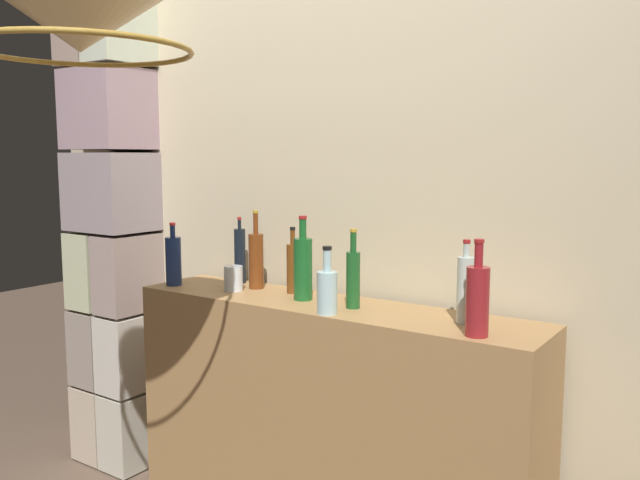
{
  "coord_description": "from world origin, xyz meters",
  "views": [
    {
      "loc": [
        1.38,
        -1.21,
        1.58
      ],
      "look_at": [
        0.0,
        0.79,
        1.27
      ],
      "focal_mm": 37.12,
      "sensor_mm": 36.0,
      "label": 1
    }
  ],
  "objects_px": {
    "liquor_bottle_tequila": "(256,259)",
    "liquor_bottle_amaro": "(240,255)",
    "liquor_bottle_rum": "(353,277)",
    "liquor_bottle_sherry": "(327,290)",
    "pendant_lamp": "(79,15)",
    "liquor_bottle_whiskey": "(303,267)",
    "liquor_bottle_vodka": "(477,299)",
    "glass_tumbler_rocks": "(233,278)",
    "liquor_bottle_mezcal": "(465,289)",
    "liquor_bottle_vermouth": "(293,267)",
    "liquor_bottle_scotch": "(173,260)"
  },
  "relations": [
    {
      "from": "liquor_bottle_tequila",
      "to": "liquor_bottle_amaro",
      "type": "bearing_deg",
      "value": 159.33
    },
    {
      "from": "liquor_bottle_rum",
      "to": "liquor_bottle_sherry",
      "type": "relative_size",
      "value": 1.21
    },
    {
      "from": "liquor_bottle_rum",
      "to": "pendant_lamp",
      "type": "distance_m",
      "value": 1.25
    },
    {
      "from": "liquor_bottle_tequila",
      "to": "pendant_lamp",
      "type": "xyz_separation_m",
      "value": [
        0.19,
        -0.96,
        0.82
      ]
    },
    {
      "from": "liquor_bottle_whiskey",
      "to": "liquor_bottle_vodka",
      "type": "bearing_deg",
      "value": -8.86
    },
    {
      "from": "liquor_bottle_amaro",
      "to": "glass_tumbler_rocks",
      "type": "xyz_separation_m",
      "value": [
        0.09,
        -0.14,
        -0.07
      ]
    },
    {
      "from": "liquor_bottle_whiskey",
      "to": "liquor_bottle_sherry",
      "type": "bearing_deg",
      "value": -33.88
    },
    {
      "from": "pendant_lamp",
      "to": "liquor_bottle_mezcal",
      "type": "bearing_deg",
      "value": 49.35
    },
    {
      "from": "liquor_bottle_amaro",
      "to": "pendant_lamp",
      "type": "distance_m",
      "value": 1.34
    },
    {
      "from": "liquor_bottle_vodka",
      "to": "liquor_bottle_vermouth",
      "type": "bearing_deg",
      "value": 167.15
    },
    {
      "from": "liquor_bottle_vodka",
      "to": "pendant_lamp",
      "type": "xyz_separation_m",
      "value": [
        -0.87,
        -0.77,
        0.82
      ]
    },
    {
      "from": "liquor_bottle_sherry",
      "to": "glass_tumbler_rocks",
      "type": "xyz_separation_m",
      "value": [
        -0.55,
        0.12,
        -0.03
      ]
    },
    {
      "from": "liquor_bottle_amaro",
      "to": "liquor_bottle_sherry",
      "type": "distance_m",
      "value": 0.69
    },
    {
      "from": "liquor_bottle_amaro",
      "to": "liquor_bottle_mezcal",
      "type": "bearing_deg",
      "value": -5.57
    },
    {
      "from": "liquor_bottle_whiskey",
      "to": "liquor_bottle_sherry",
      "type": "xyz_separation_m",
      "value": [
        0.21,
        -0.14,
        -0.04
      ]
    },
    {
      "from": "liquor_bottle_whiskey",
      "to": "liquor_bottle_vermouth",
      "type": "distance_m",
      "value": 0.14
    },
    {
      "from": "liquor_bottle_whiskey",
      "to": "liquor_bottle_vodka",
      "type": "xyz_separation_m",
      "value": [
        0.76,
        -0.12,
        -0.01
      ]
    },
    {
      "from": "liquor_bottle_rum",
      "to": "liquor_bottle_amaro",
      "type": "xyz_separation_m",
      "value": [
        -0.67,
        0.13,
        0.01
      ]
    },
    {
      "from": "liquor_bottle_vodka",
      "to": "glass_tumbler_rocks",
      "type": "xyz_separation_m",
      "value": [
        -1.1,
        0.09,
        -0.07
      ]
    },
    {
      "from": "liquor_bottle_amaro",
      "to": "liquor_bottle_scotch",
      "type": "bearing_deg",
      "value": -134.66
    },
    {
      "from": "pendant_lamp",
      "to": "liquor_bottle_whiskey",
      "type": "bearing_deg",
      "value": 82.98
    },
    {
      "from": "liquor_bottle_scotch",
      "to": "glass_tumbler_rocks",
      "type": "xyz_separation_m",
      "value": [
        0.29,
        0.06,
        -0.06
      ]
    },
    {
      "from": "liquor_bottle_tequila",
      "to": "liquor_bottle_amaro",
      "type": "height_order",
      "value": "liquor_bottle_tequila"
    },
    {
      "from": "liquor_bottle_mezcal",
      "to": "liquor_bottle_sherry",
      "type": "bearing_deg",
      "value": -161.35
    },
    {
      "from": "liquor_bottle_rum",
      "to": "liquor_bottle_mezcal",
      "type": "height_order",
      "value": "liquor_bottle_rum"
    },
    {
      "from": "liquor_bottle_scotch",
      "to": "liquor_bottle_mezcal",
      "type": "bearing_deg",
      "value": 4.3
    },
    {
      "from": "liquor_bottle_scotch",
      "to": "pendant_lamp",
      "type": "relative_size",
      "value": 0.44
    },
    {
      "from": "liquor_bottle_vermouth",
      "to": "liquor_bottle_rum",
      "type": "height_order",
      "value": "liquor_bottle_rum"
    },
    {
      "from": "liquor_bottle_rum",
      "to": "liquor_bottle_tequila",
      "type": "relative_size",
      "value": 0.89
    },
    {
      "from": "liquor_bottle_tequila",
      "to": "liquor_bottle_sherry",
      "type": "distance_m",
      "value": 0.55
    },
    {
      "from": "liquor_bottle_whiskey",
      "to": "liquor_bottle_mezcal",
      "type": "xyz_separation_m",
      "value": [
        0.66,
        0.01,
        -0.01
      ]
    },
    {
      "from": "liquor_bottle_vermouth",
      "to": "liquor_bottle_rum",
      "type": "bearing_deg",
      "value": -14.64
    },
    {
      "from": "liquor_bottle_whiskey",
      "to": "liquor_bottle_amaro",
      "type": "relative_size",
      "value": 1.12
    },
    {
      "from": "liquor_bottle_vermouth",
      "to": "liquor_bottle_sherry",
      "type": "xyz_separation_m",
      "value": [
        0.32,
        -0.22,
        -0.02
      ]
    },
    {
      "from": "liquor_bottle_scotch",
      "to": "liquor_bottle_amaro",
      "type": "bearing_deg",
      "value": 45.34
    },
    {
      "from": "liquor_bottle_vodka",
      "to": "glass_tumbler_rocks",
      "type": "distance_m",
      "value": 1.11
    },
    {
      "from": "liquor_bottle_scotch",
      "to": "liquor_bottle_sherry",
      "type": "relative_size",
      "value": 1.13
    },
    {
      "from": "liquor_bottle_vodka",
      "to": "liquor_bottle_mezcal",
      "type": "xyz_separation_m",
      "value": [
        -0.09,
        0.13,
        0.0
      ]
    },
    {
      "from": "liquor_bottle_mezcal",
      "to": "liquor_bottle_scotch",
      "type": "height_order",
      "value": "liquor_bottle_mezcal"
    },
    {
      "from": "liquor_bottle_scotch",
      "to": "pendant_lamp",
      "type": "bearing_deg",
      "value": -56.81
    },
    {
      "from": "liquor_bottle_amaro",
      "to": "glass_tumbler_rocks",
      "type": "bearing_deg",
      "value": -57.9
    },
    {
      "from": "liquor_bottle_sherry",
      "to": "glass_tumbler_rocks",
      "type": "relative_size",
      "value": 2.34
    },
    {
      "from": "liquor_bottle_vermouth",
      "to": "liquor_bottle_scotch",
      "type": "relative_size",
      "value": 0.99
    },
    {
      "from": "liquor_bottle_mezcal",
      "to": "glass_tumbler_rocks",
      "type": "bearing_deg",
      "value": -177.85
    },
    {
      "from": "liquor_bottle_whiskey",
      "to": "glass_tumbler_rocks",
      "type": "relative_size",
      "value": 3.17
    },
    {
      "from": "liquor_bottle_mezcal",
      "to": "liquor_bottle_rum",
      "type": "bearing_deg",
      "value": -176.74
    },
    {
      "from": "liquor_bottle_vodka",
      "to": "liquor_bottle_mezcal",
      "type": "height_order",
      "value": "liquor_bottle_vodka"
    },
    {
      "from": "liquor_bottle_tequila",
      "to": "liquor_bottle_scotch",
      "type": "xyz_separation_m",
      "value": [
        -0.34,
        -0.15,
        -0.01
      ]
    },
    {
      "from": "liquor_bottle_mezcal",
      "to": "liquor_bottle_amaro",
      "type": "height_order",
      "value": "liquor_bottle_amaro"
    },
    {
      "from": "liquor_bottle_rum",
      "to": "liquor_bottle_sherry",
      "type": "distance_m",
      "value": 0.14
    }
  ]
}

